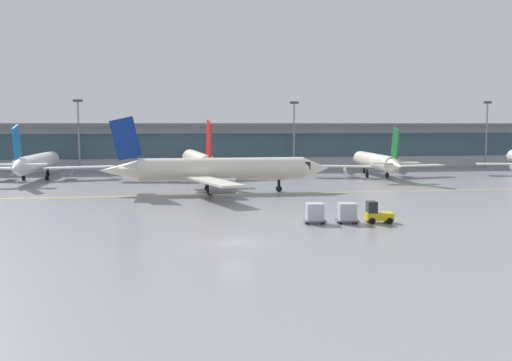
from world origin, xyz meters
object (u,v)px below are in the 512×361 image
(cargo_dolly_lead, at_px, (347,212))
(apron_light_mast_1, at_px, (79,132))
(gate_airplane_1, at_px, (37,163))
(apron_light_mast_2, at_px, (294,132))
(cargo_dolly_trailing, at_px, (315,212))
(gate_airplane_2, at_px, (198,162))
(baggage_tug, at_px, (377,214))
(taxiing_regional_jet, at_px, (219,170))
(apron_light_mast_3, at_px, (486,131))
(gate_airplane_3, at_px, (375,162))

(cargo_dolly_lead, xyz_separation_m, apron_light_mast_1, (-33.14, 64.91, 6.74))
(gate_airplane_1, bearing_deg, apron_light_mast_2, -70.96)
(cargo_dolly_lead, xyz_separation_m, cargo_dolly_trailing, (-3.10, 0.37, 0.00))
(gate_airplane_2, distance_m, baggage_tug, 48.65)
(gate_airplane_1, bearing_deg, cargo_dolly_lead, -139.97)
(gate_airplane_1, relative_size, taxiing_regional_jet, 0.90)
(apron_light_mast_1, bearing_deg, apron_light_mast_3, -0.66)
(apron_light_mast_2, relative_size, apron_light_mast_3, 0.98)
(gate_airplane_3, relative_size, cargo_dolly_lead, 11.98)
(gate_airplane_1, xyz_separation_m, taxiing_regional_jet, (28.70, -24.07, 0.33))
(gate_airplane_3, bearing_deg, taxiing_regional_jet, 127.27)
(baggage_tug, xyz_separation_m, apron_light_mast_3, (50.03, 64.25, 6.98))
(cargo_dolly_trailing, bearing_deg, cargo_dolly_lead, -0.00)
(taxiing_regional_jet, distance_m, apron_light_mast_2, 42.98)
(gate_airplane_1, height_order, apron_light_mast_3, apron_light_mast_3)
(gate_airplane_1, distance_m, baggage_tug, 65.49)
(gate_airplane_2, height_order, cargo_dolly_lead, gate_airplane_2)
(gate_airplane_2, height_order, apron_light_mast_3, apron_light_mast_3)
(gate_airplane_1, height_order, taxiing_regional_jet, taxiing_regional_jet)
(taxiing_regional_jet, bearing_deg, gate_airplane_2, 95.16)
(baggage_tug, relative_size, apron_light_mast_3, 0.19)
(gate_airplane_3, relative_size, baggage_tug, 9.91)
(cargo_dolly_trailing, height_order, apron_light_mast_2, apron_light_mast_2)
(apron_light_mast_2, bearing_deg, apron_light_mast_3, -0.81)
(gate_airplane_1, relative_size, cargo_dolly_trailing, 12.51)
(taxiing_regional_jet, height_order, apron_light_mast_1, apron_light_mast_1)
(taxiing_regional_jet, bearing_deg, apron_light_mast_2, 63.57)
(gate_airplane_2, xyz_separation_m, taxiing_regional_jet, (1.52, -19.72, 0.12))
(baggage_tug, bearing_deg, apron_light_mast_2, 90.51)
(gate_airplane_3, bearing_deg, baggage_tug, 163.38)
(taxiing_regional_jet, xyz_separation_m, apron_light_mast_2, (19.52, 38.02, 4.57))
(cargo_dolly_trailing, distance_m, apron_light_mast_1, 71.51)
(gate_airplane_3, relative_size, cargo_dolly_trailing, 11.98)
(baggage_tug, height_order, cargo_dolly_lead, baggage_tug)
(gate_airplane_3, distance_m, taxiing_regional_jet, 36.00)
(apron_light_mast_1, bearing_deg, apron_light_mast_2, -0.52)
(gate_airplane_2, height_order, apron_light_mast_2, apron_light_mast_2)
(taxiing_regional_jet, distance_m, apron_light_mast_1, 45.30)
(gate_airplane_1, xyz_separation_m, apron_light_mast_2, (48.22, 13.95, 4.91))
(taxiing_regional_jet, height_order, cargo_dolly_trailing, taxiing_regional_jet)
(baggage_tug, bearing_deg, apron_light_mast_1, 125.63)
(gate_airplane_3, distance_m, apron_light_mast_3, 37.24)
(gate_airplane_3, distance_m, cargo_dolly_lead, 50.51)
(cargo_dolly_trailing, xyz_separation_m, apron_light_mast_2, (13.04, 64.15, 6.68))
(taxiing_regional_jet, bearing_deg, gate_airplane_3, 33.71)
(baggage_tug, relative_size, apron_light_mast_1, 0.19)
(taxiing_regional_jet, relative_size, apron_light_mast_2, 2.25)
(apron_light_mast_2, bearing_deg, apron_light_mast_1, 179.48)
(gate_airplane_2, xyz_separation_m, gate_airplane_3, (31.72, -0.13, -0.34))
(apron_light_mast_3, bearing_deg, apron_light_mast_2, 179.19)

